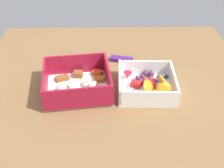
{
  "coord_description": "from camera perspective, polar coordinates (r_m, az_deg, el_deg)",
  "views": [
    {
      "loc": [
        -1.85,
        -60.76,
        47.21
      ],
      "look_at": [
        -0.59,
        -0.63,
        4.0
      ],
      "focal_mm": 44.66,
      "sensor_mm": 36.0,
      "label": 1
    }
  ],
  "objects": [
    {
      "name": "pasta_container",
      "position": [
        0.75,
        -6.94,
        -0.03
      ],
      "size": [
        19.16,
        18.6,
        6.37
      ],
      "rotation": [
        0.0,
        0.0,
        0.13
      ],
      "color": "white",
      "rests_on": "table_surface"
    },
    {
      "name": "candy_bar",
      "position": [
        0.88,
        1.98,
        5.06
      ],
      "size": [
        7.38,
        4.05,
        1.2
      ],
      "primitive_type": "cube",
      "rotation": [
        0.0,
        0.0,
        -0.25
      ],
      "color": "#51197A",
      "rests_on": "table_surface"
    },
    {
      "name": "fruit_bowl",
      "position": [
        0.75,
        7.33,
        -0.1
      ],
      "size": [
        15.44,
        15.46,
        5.11
      ],
      "rotation": [
        0.0,
        0.0,
        -0.04
      ],
      "color": "white",
      "rests_on": "table_surface"
    },
    {
      "name": "table_surface",
      "position": [
        0.76,
        0.43,
        -1.55
      ],
      "size": [
        80.0,
        80.0,
        2.0
      ],
      "primitive_type": "cube",
      "color": "brown",
      "rests_on": "ground"
    }
  ]
}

